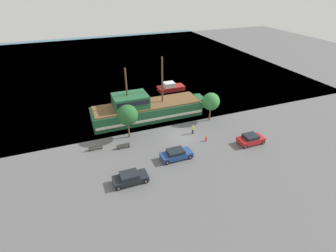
{
  "coord_description": "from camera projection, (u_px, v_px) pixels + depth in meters",
  "views": [
    {
      "loc": [
        -14.35,
        -31.02,
        21.53
      ],
      "look_at": [
        -1.5,
        2.0,
        1.2
      ],
      "focal_mm": 28.0,
      "sensor_mm": 36.0,
      "label": 1
    }
  ],
  "objects": [
    {
      "name": "ground_plane",
      "position": [
        182.0,
        137.0,
        40.31
      ],
      "size": [
        160.0,
        160.0,
        0.0
      ],
      "primitive_type": "plane",
      "color": "#5B5B5E"
    },
    {
      "name": "pedestrian_walking_near",
      "position": [
        193.0,
        129.0,
        40.8
      ],
      "size": [
        0.32,
        0.32,
        1.57
      ],
      "color": "#232838",
      "rests_on": "ground_plane"
    },
    {
      "name": "tree_row_mideast",
      "position": [
        211.0,
        102.0,
        43.38
      ],
      "size": [
        2.93,
        2.93,
        4.94
      ],
      "color": "brown",
      "rests_on": "ground_plane"
    },
    {
      "name": "tree_row_east",
      "position": [
        127.0,
        115.0,
        38.51
      ],
      "size": [
        3.11,
        3.11,
        5.32
      ],
      "color": "brown",
      "rests_on": "ground_plane"
    },
    {
      "name": "parked_car_curb_rear",
      "position": [
        130.0,
        178.0,
        31.15
      ],
      "size": [
        4.15,
        1.92,
        1.35
      ],
      "color": "black",
      "rests_on": "ground_plane"
    },
    {
      "name": "water_surface",
      "position": [
        120.0,
        62.0,
        75.87
      ],
      "size": [
        80.0,
        80.0,
        0.0
      ],
      "primitive_type": "plane",
      "color": "#38667F",
      "rests_on": "ground"
    },
    {
      "name": "parked_car_curb_front",
      "position": [
        251.0,
        139.0,
        38.45
      ],
      "size": [
        3.83,
        1.99,
        1.45
      ],
      "color": "#B21E1E",
      "rests_on": "ground_plane"
    },
    {
      "name": "fire_hydrant",
      "position": [
        206.0,
        139.0,
        39.12
      ],
      "size": [
        0.42,
        0.25,
        0.76
      ],
      "color": "red",
      "rests_on": "ground_plane"
    },
    {
      "name": "bench_promenade_east",
      "position": [
        123.0,
        146.0,
        37.46
      ],
      "size": [
        1.84,
        0.45,
        0.85
      ],
      "color": "#4C4742",
      "rests_on": "ground_plane"
    },
    {
      "name": "pirate_ship",
      "position": [
        145.0,
        109.0,
        44.91
      ],
      "size": [
        20.08,
        5.18,
        10.41
      ],
      "color": "#1E5633",
      "rests_on": "water_surface"
    },
    {
      "name": "parked_car_curb_mid",
      "position": [
        176.0,
        154.0,
        35.25
      ],
      "size": [
        4.29,
        1.87,
        1.38
      ],
      "color": "navy",
      "rests_on": "ground_plane"
    },
    {
      "name": "bench_promenade_west",
      "position": [
        95.0,
        147.0,
        37.11
      ],
      "size": [
        1.88,
        0.45,
        0.85
      ],
      "color": "#4C4742",
      "rests_on": "ground_plane"
    },
    {
      "name": "moored_boat_dockside",
      "position": [
        171.0,
        87.0,
        56.49
      ],
      "size": [
        5.71,
        2.51,
        1.81
      ],
      "color": "maroon",
      "rests_on": "water_surface"
    }
  ]
}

